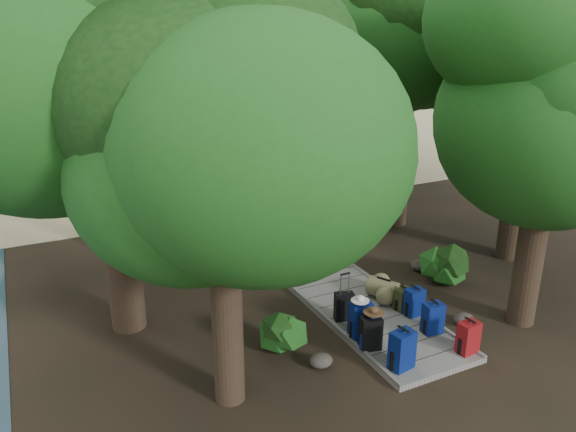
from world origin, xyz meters
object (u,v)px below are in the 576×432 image
backpack_left_a (402,348)px  backpack_left_c (361,318)px  suitcase_on_boardwalk (344,306)px  kayak (132,182)px  backpack_right_a (468,336)px  lone_suitcase_on_sand (221,178)px  backpack_right_d (403,298)px  backpack_right_b (433,317)px  backpack_right_c (414,301)px  duffel_right_khaki (383,289)px  backpack_left_b (371,331)px  sun_lounger (268,162)px

backpack_left_a → backpack_left_c: bearing=83.6°
backpack_left_c → suitcase_on_boardwalk: backpack_left_c is taller
suitcase_on_boardwalk → kayak: size_ratio=0.20×
backpack_right_a → lone_suitcase_on_sand: size_ratio=1.06×
backpack_left_c → backpack_right_d: size_ratio=1.50×
backpack_left_a → backpack_right_a: 1.43m
suitcase_on_boardwalk → backpack_right_a: bearing=-39.1°
backpack_right_b → backpack_right_a: bearing=-76.9°
backpack_right_d → backpack_right_c: bearing=-86.1°
backpack_right_b → duffel_right_khaki: size_ratio=1.06×
backpack_right_d → kayak: 12.83m
backpack_left_a → backpack_right_c: bearing=35.3°
backpack_right_a → duffel_right_khaki: 2.50m
backpack_right_a → backpack_right_c: size_ratio=1.06×
lone_suitcase_on_sand → backpack_left_b: bearing=-90.0°
backpack_left_a → duffel_right_khaki: 2.67m
backpack_left_a → duffel_right_khaki: backpack_left_a is taller
backpack_right_b → backpack_left_c: bearing=164.1°
kayak → backpack_left_b: bearing=-89.3°
backpack_left_c → backpack_right_a: bearing=-34.5°
backpack_left_b → backpack_left_c: (0.07, 0.44, 0.04)m
backpack_left_b → sun_lounger: size_ratio=0.36×
sun_lounger → duffel_right_khaki: bearing=-125.9°
sun_lounger → backpack_right_d: bearing=-125.0°
backpack_right_b → suitcase_on_boardwalk: size_ratio=1.16×
backpack_right_c → sun_lounger: 12.76m
duffel_right_khaki → backpack_right_d: bearing=-110.6°
backpack_left_c → lone_suitcase_on_sand: bearing=91.7°
backpack_left_c → suitcase_on_boardwalk: bearing=93.6°
backpack_right_c → duffel_right_khaki: 0.93m
backpack_left_c → duffel_right_khaki: backpack_left_c is taller
backpack_left_a → backpack_right_d: (1.34, 1.72, -0.14)m
backpack_left_b → duffel_right_khaki: bearing=62.2°
sun_lounger → kayak: bearing=154.4°
backpack_right_a → backpack_right_d: 1.87m
backpack_left_c → suitcase_on_boardwalk: (0.05, 0.70, -0.10)m
backpack_right_d → sun_lounger: (2.38, 12.26, -0.05)m
kayak → sun_lounger: (5.59, -0.16, 0.17)m
backpack_left_c → sun_lounger: size_ratio=0.40×
backpack_left_c → backpack_right_a: backpack_left_c is taller
backpack_right_a → backpack_left_a: bearing=169.0°
backpack_right_a → sun_lounger: backpack_right_a is taller
backpack_left_a → sun_lounger: backpack_left_a is taller
backpack_right_d → sun_lounger: bearing=70.9°
backpack_left_c → sun_lounger: bearing=81.2°
backpack_right_a → sun_lounger: 14.31m
backpack_right_b → backpack_right_d: backpack_right_b is taller
backpack_right_a → backpack_right_b: size_ratio=0.99×
suitcase_on_boardwalk → sun_lounger: 12.63m
backpack_right_c → backpack_left_a: bearing=-137.7°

